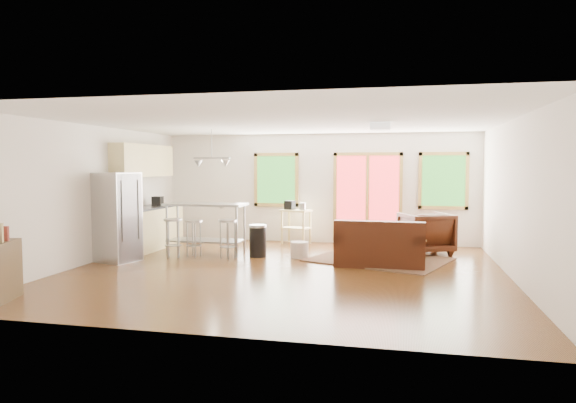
% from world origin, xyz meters
% --- Properties ---
extents(floor, '(7.50, 7.00, 0.02)m').
position_xyz_m(floor, '(0.00, 0.00, -0.01)').
color(floor, '#3D230E').
rests_on(floor, ground).
extents(ceiling, '(7.50, 7.00, 0.02)m').
position_xyz_m(ceiling, '(0.00, 0.00, 2.61)').
color(ceiling, white).
rests_on(ceiling, ground).
extents(back_wall, '(7.50, 0.02, 2.60)m').
position_xyz_m(back_wall, '(0.00, 3.51, 1.30)').
color(back_wall, silver).
rests_on(back_wall, ground).
extents(left_wall, '(0.02, 7.00, 2.60)m').
position_xyz_m(left_wall, '(-3.76, 0.00, 1.30)').
color(left_wall, silver).
rests_on(left_wall, ground).
extents(right_wall, '(0.02, 7.00, 2.60)m').
position_xyz_m(right_wall, '(3.76, 0.00, 1.30)').
color(right_wall, silver).
rests_on(right_wall, ground).
extents(front_wall, '(7.50, 0.02, 2.60)m').
position_xyz_m(front_wall, '(0.00, -3.51, 1.30)').
color(front_wall, silver).
rests_on(front_wall, ground).
extents(window_left, '(1.10, 0.05, 1.30)m').
position_xyz_m(window_left, '(-1.00, 3.46, 1.50)').
color(window_left, '#255C1E').
rests_on(window_left, back_wall).
extents(french_doors, '(1.60, 0.05, 2.10)m').
position_xyz_m(french_doors, '(1.20, 3.46, 1.10)').
color(french_doors, red).
rests_on(french_doors, back_wall).
extents(window_right, '(1.10, 0.05, 1.30)m').
position_xyz_m(window_right, '(2.90, 3.46, 1.50)').
color(window_right, '#255C1E').
rests_on(window_right, back_wall).
extents(rug, '(2.98, 2.66, 0.02)m').
position_xyz_m(rug, '(1.57, 1.41, 0.01)').
color(rug, '#415231').
rests_on(rug, floor).
extents(loveseat, '(1.63, 0.95, 0.85)m').
position_xyz_m(loveseat, '(1.61, 0.88, 0.34)').
color(loveseat, black).
rests_on(loveseat, floor).
extents(coffee_table, '(1.06, 0.84, 0.37)m').
position_xyz_m(coffee_table, '(1.96, 1.75, 0.32)').
color(coffee_table, '#3D2B15').
rests_on(coffee_table, floor).
extents(armchair, '(1.20, 1.17, 0.96)m').
position_xyz_m(armchair, '(2.48, 2.38, 0.48)').
color(armchair, black).
rests_on(armchair, floor).
extents(ottoman, '(0.65, 0.65, 0.43)m').
position_xyz_m(ottoman, '(0.96, 2.22, 0.21)').
color(ottoman, black).
rests_on(ottoman, floor).
extents(pouf, '(0.46, 0.46, 0.32)m').
position_xyz_m(pouf, '(-0.00, 1.37, 0.16)').
color(pouf, beige).
rests_on(pouf, floor).
extents(vase, '(0.23, 0.24, 0.30)m').
position_xyz_m(vase, '(1.78, 2.00, 0.51)').
color(vase, silver).
rests_on(vase, coffee_table).
extents(book, '(0.22, 0.06, 0.30)m').
position_xyz_m(book, '(1.98, 1.75, 0.55)').
color(book, maroon).
rests_on(book, coffee_table).
extents(cabinets, '(0.64, 2.24, 2.30)m').
position_xyz_m(cabinets, '(-3.49, 1.70, 0.93)').
color(cabinets, '#D8C680').
rests_on(cabinets, floor).
extents(refrigerator, '(0.83, 0.82, 1.71)m').
position_xyz_m(refrigerator, '(-3.34, 0.22, 0.86)').
color(refrigerator, '#B7BABC').
rests_on(refrigerator, floor).
extents(island, '(1.68, 0.68, 1.06)m').
position_xyz_m(island, '(-2.00, 1.38, 0.73)').
color(island, '#B7BABC').
rests_on(island, floor).
extents(cup, '(0.14, 0.13, 0.11)m').
position_xyz_m(cup, '(-1.66, 1.41, 1.01)').
color(cup, white).
rests_on(cup, island).
extents(bar_stool_a, '(0.47, 0.47, 0.78)m').
position_xyz_m(bar_stool_a, '(-2.49, 0.85, 0.58)').
color(bar_stool_a, '#B7BABC').
rests_on(bar_stool_a, floor).
extents(bar_stool_b, '(0.42, 0.42, 0.74)m').
position_xyz_m(bar_stool_b, '(-2.11, 1.01, 0.55)').
color(bar_stool_b, '#B7BABC').
rests_on(bar_stool_b, floor).
extents(bar_stool_c, '(0.48, 0.48, 0.78)m').
position_xyz_m(bar_stool_c, '(-1.37, 0.95, 0.58)').
color(bar_stool_c, '#B7BABC').
rests_on(bar_stool_c, floor).
extents(trash_can, '(0.42, 0.42, 0.65)m').
position_xyz_m(trash_can, '(-0.84, 1.27, 0.33)').
color(trash_can, black).
rests_on(trash_can, floor).
extents(kitchen_cart, '(0.76, 0.60, 1.02)m').
position_xyz_m(kitchen_cart, '(-0.45, 3.10, 0.70)').
color(kitchen_cart, '#D8C680').
rests_on(kitchen_cart, floor).
extents(ceiling_flush, '(0.35, 0.35, 0.12)m').
position_xyz_m(ceiling_flush, '(1.60, 0.60, 2.53)').
color(ceiling_flush, white).
rests_on(ceiling_flush, ceiling).
extents(pendant_light, '(0.80, 0.18, 0.79)m').
position_xyz_m(pendant_light, '(-1.90, 1.50, 1.90)').
color(pendant_light, gray).
rests_on(pendant_light, ceiling).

